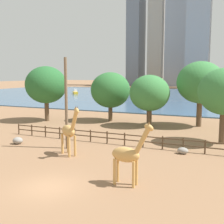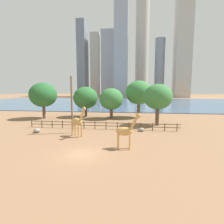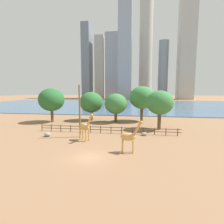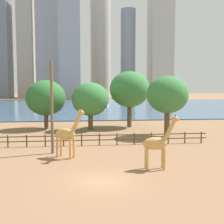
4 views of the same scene
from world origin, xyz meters
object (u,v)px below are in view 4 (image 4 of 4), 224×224
boat_tug (102,104)px  tree_center_broad (90,99)px  giraffe_companion (67,134)px  boat_ferry (102,99)px  tree_right_tall (46,98)px  boulder_by_pole (154,143)px  tree_left_large (167,95)px  tree_right_small (130,89)px  giraffe_tall (157,143)px  utility_pole (52,108)px

boat_tug → tree_center_broad: bearing=104.6°
giraffe_companion → boat_ferry: size_ratio=0.51×
tree_right_tall → tree_center_broad: bearing=-16.4°
boulder_by_pole → tree_left_large: size_ratio=0.13×
tree_right_small → boat_ferry: bearing=89.0°
giraffe_tall → utility_pole: (-8.63, 6.32, 2.35)m
utility_pole → giraffe_companion: bearing=-52.7°
giraffe_tall → giraffe_companion: (-7.14, 4.36, 0.14)m
tree_right_tall → tree_left_large: bearing=-27.3°
tree_center_broad → boulder_by_pole: bearing=-61.2°
giraffe_tall → giraffe_companion: 8.36m
tree_right_small → boat_tug: 46.90m
tree_right_tall → boulder_by_pole: bearing=-46.3°
giraffe_companion → tree_right_tall: size_ratio=0.62×
tree_center_broad → boat_ferry: tree_center_broad is taller
tree_center_broad → giraffe_tall: bearing=-77.9°
tree_left_large → giraffe_companion: bearing=-141.4°
boat_tug → boulder_by_pole: bearing=112.0°
utility_pole → boat_ferry: bearing=82.5°
tree_left_large → boat_tug: size_ratio=1.68×
giraffe_companion → tree_right_small: 21.44m
giraffe_companion → tree_right_tall: (-4.03, 18.39, 2.59)m
giraffe_companion → boulder_by_pole: size_ratio=4.67×
tree_right_tall → boat_tug: tree_right_tall is taller
tree_left_large → boulder_by_pole: bearing=-120.0°
tree_left_large → boat_ferry: 81.37m
tree_right_tall → boat_ferry: 74.24m
tree_left_large → tree_center_broad: size_ratio=1.10×
utility_pole → boulder_by_pole: size_ratio=8.89×
boat_ferry → tree_right_tall: bearing=135.7°
tree_left_large → boat_tug: (-4.23, 55.74, -4.54)m
utility_pole → boat_ferry: size_ratio=0.97×
utility_pole → boulder_by_pole: utility_pole is taller
utility_pole → tree_right_tall: utility_pole is taller
giraffe_tall → tree_right_small: 23.82m
utility_pole → boat_tug: bearing=81.4°
boulder_by_pole → utility_pole: bearing=-166.9°
utility_pole → tree_left_large: bearing=29.8°
giraffe_tall → boat_ferry: size_ratio=0.48×
giraffe_tall → tree_left_large: tree_left_large is taller
tree_right_tall → boat_ferry: tree_right_tall is taller
giraffe_companion → boat_ferry: bearing=116.6°
utility_pole → tree_left_large: size_ratio=1.12×
tree_center_broad → boat_ferry: bearing=84.2°
giraffe_companion → giraffe_tall: bearing=1.7°
boulder_by_pole → tree_left_large: (3.15, 5.44, 5.11)m
giraffe_tall → tree_right_tall: tree_right_tall is taller
tree_right_tall → boat_ferry: bearing=78.9°
utility_pole → boat_ferry: utility_pole is taller
tree_left_large → tree_center_broad: (-9.71, 6.50, -0.80)m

